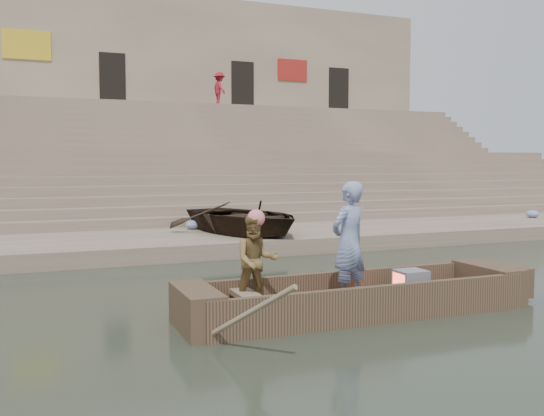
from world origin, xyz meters
TOP-DOWN VIEW (x-y plane):
  - ground at (0.00, 0.00)m, footprint 120.00×120.00m
  - lower_landing at (0.00, 8.00)m, footprint 32.00×4.00m
  - mid_landing at (0.00, 15.50)m, footprint 32.00×3.00m
  - upper_landing at (0.00, 22.50)m, footprint 32.00×3.00m
  - ghat_steps at (0.00, 17.19)m, footprint 32.00×11.00m
  - building_wall at (0.00, 26.50)m, footprint 32.00×5.07m
  - main_rowboat at (-1.46, 0.33)m, footprint 5.00×1.30m
  - rowboat_trim at (-1.25, 0.32)m, footprint 6.04×2.63m
  - standing_man at (-1.64, 0.31)m, footprint 0.78×0.65m
  - rowing_man at (-3.06, 0.51)m, footprint 0.73×0.61m
  - television at (-0.50, 0.33)m, footprint 0.46×0.42m
  - beached_rowboat at (-0.67, 7.80)m, footprint 4.11×4.99m
  - pedestrian at (2.92, 21.60)m, footprint 0.71×1.13m
  - cloth_bundles at (-0.29, 8.91)m, footprint 20.90×1.34m

SIDE VIEW (x-z plane):
  - ground at x=0.00m, z-range 0.00..0.00m
  - main_rowboat at x=-1.46m, z-range 0.00..0.22m
  - lower_landing at x=0.00m, z-range 0.00..0.40m
  - rowboat_trim at x=-1.25m, z-range -0.71..1.33m
  - television at x=-0.50m, z-range 0.22..0.62m
  - cloth_bundles at x=-0.29m, z-range 0.40..0.66m
  - beached_rowboat at x=-0.67m, z-range 0.40..1.30m
  - rowing_man at x=-3.06m, z-range 0.22..1.59m
  - standing_man at x=-1.64m, z-range 0.22..2.06m
  - mid_landing at x=0.00m, z-range 0.00..2.80m
  - ghat_steps at x=0.00m, z-range -0.80..4.40m
  - upper_landing at x=0.00m, z-range 0.00..5.20m
  - building_wall at x=0.00m, z-range 0.00..11.20m
  - pedestrian at x=2.92m, z-range 5.20..6.88m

